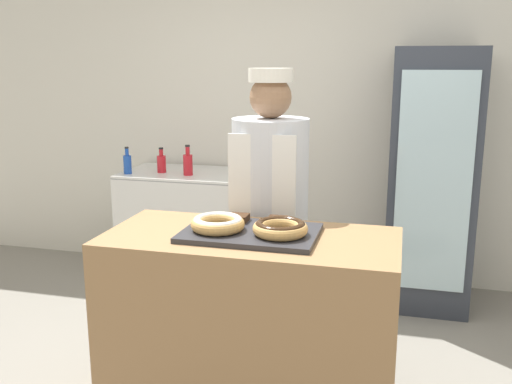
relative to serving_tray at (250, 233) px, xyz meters
name	(u,v)px	position (x,y,z in m)	size (l,w,h in m)	color
wall_back	(320,111)	(0.00, 2.13, 0.37)	(8.00, 0.06, 2.70)	silver
display_counter	(251,334)	(0.00, 0.00, -0.49)	(1.33, 0.62, 0.97)	#997047
serving_tray	(250,233)	(0.00, 0.00, 0.00)	(0.60, 0.41, 0.02)	#2D2D33
donut_light_glaze	(218,223)	(-0.14, -0.03, 0.05)	(0.24, 0.24, 0.06)	tan
donut_chocolate_glaze	(280,227)	(0.14, -0.03, 0.05)	(0.24, 0.24, 0.06)	tan
brownie_back_left	(239,218)	(-0.10, 0.13, 0.03)	(0.09, 0.09, 0.03)	#382111
brownie_back_right	(278,221)	(0.10, 0.13, 0.03)	(0.09, 0.09, 0.03)	#382111
baker_person	(270,219)	(-0.04, 0.57, -0.09)	(0.42, 0.42, 1.70)	#4C4C51
beverage_fridge	(431,180)	(0.85, 1.75, -0.06)	(0.58, 0.64, 1.83)	#333842
chest_freezer	(185,225)	(-1.02, 1.76, -0.53)	(0.94, 0.63, 0.89)	silver
bottle_red	(161,163)	(-1.18, 1.69, -0.02)	(0.07, 0.07, 0.20)	red
bottle_blue	(127,163)	(-1.41, 1.57, -0.01)	(0.06, 0.06, 0.21)	#1E4CB2
bottle_red_b	(188,164)	(-0.94, 1.64, 0.00)	(0.07, 0.07, 0.23)	red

